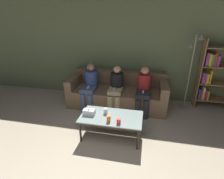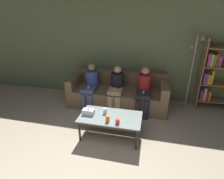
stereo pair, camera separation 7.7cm
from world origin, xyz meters
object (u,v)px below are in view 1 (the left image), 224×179
bookshelf (212,75)px  seated_person_left_end (90,84)px  cup_far_center (119,121)px  cup_near_right (106,111)px  cup_near_left (109,118)px  standing_lamp (192,65)px  coffee_table (111,118)px  tissue_box (89,112)px  seated_person_mid_right (143,89)px  couch (117,93)px  seated_person_mid_left (116,87)px

bookshelf → seated_person_left_end: 2.98m
cup_far_center → cup_near_right: bearing=137.2°
cup_near_left → standing_lamp: standing_lamp is taller
coffee_table → tissue_box: bearing=-177.6°
tissue_box → seated_person_mid_right: bearing=49.6°
couch → seated_person_mid_left: size_ratio=2.27×
seated_person_left_end → cup_near_left: bearing=-59.3°
coffee_table → seated_person_mid_right: seated_person_mid_right is taller
cup_near_left → seated_person_left_end: seated_person_left_end is taller
cup_near_right → bookshelf: (2.26, 1.60, 0.35)m
couch → seated_person_mid_right: 0.75m
cup_far_center → seated_person_mid_right: seated_person_mid_right is taller
seated_person_mid_right → cup_near_left: bearing=-113.2°
standing_lamp → seated_person_mid_right: standing_lamp is taller
cup_near_right → tissue_box: bearing=-162.4°
cup_near_right → seated_person_mid_right: 1.23m
bookshelf → standing_lamp: size_ratio=0.96×
standing_lamp → seated_person_mid_right: size_ratio=1.66×
bookshelf → couch: bearing=-171.7°
cup_near_right → seated_person_mid_left: 1.05m
couch → seated_person_mid_left: (0.00, -0.22, 0.27)m
cup_far_center → seated_person_mid_left: size_ratio=0.08×
couch → coffee_table: 1.35m
cup_near_right → cup_far_center: bearing=-42.8°
cup_near_right → bookshelf: bearing=35.2°
standing_lamp → seated_person_left_end: 2.47m
standing_lamp → tissue_box: bearing=-142.6°
cup_near_left → cup_near_right: cup_near_left is taller
tissue_box → seated_person_left_end: bearing=107.2°
standing_lamp → cup_far_center: bearing=-129.5°
couch → cup_near_left: size_ratio=21.04×
seated_person_left_end → tissue_box: bearing=-72.8°
cup_near_left → seated_person_left_end: (-0.77, 1.29, 0.09)m
coffee_table → cup_near_left: (-0.01, -0.17, 0.10)m
tissue_box → bookshelf: 3.09m
couch → cup_far_center: couch is taller
coffee_table → seated_person_left_end: size_ratio=1.06×
cup_far_center → bookshelf: 2.74m
tissue_box → seated_person_left_end: 1.19m
standing_lamp → seated_person_mid_left: 1.84m
standing_lamp → coffee_table: bearing=-136.3°
cup_far_center → tissue_box: 0.63m
couch → tissue_box: couch is taller
seated_person_mid_right → cup_near_right: bearing=-122.7°
couch → seated_person_left_end: size_ratio=2.23×
bookshelf → standing_lamp: 0.61m
tissue_box → seated_person_mid_left: seated_person_mid_left is taller
couch → cup_far_center: 1.58m
coffee_table → standing_lamp: bearing=43.7°
couch → cup_near_right: couch is taller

